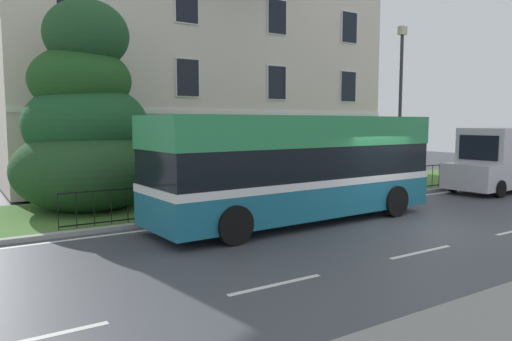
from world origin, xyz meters
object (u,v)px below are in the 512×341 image
(white_panel_van, at_px, (501,159))
(evergreen_tree, at_px, (87,128))
(georgian_townhouse, at_px, (184,70))
(single_decker_bus, at_px, (298,167))
(street_lamp_post, at_px, (400,96))

(white_panel_van, bearing_deg, evergreen_tree, -19.63)
(georgian_townhouse, xyz_separation_m, single_decker_bus, (-2.25, -12.82, -4.09))
(evergreen_tree, relative_size, single_decker_bus, 0.75)
(street_lamp_post, bearing_deg, single_decker_bus, -158.42)
(single_decker_bus, xyz_separation_m, street_lamp_post, (8.10, 3.20, 2.43))
(single_decker_bus, distance_m, street_lamp_post, 9.04)
(georgian_townhouse, xyz_separation_m, evergreen_tree, (-6.97, -7.69, -2.99))
(evergreen_tree, distance_m, street_lamp_post, 13.03)
(single_decker_bus, distance_m, white_panel_van, 11.26)
(evergreen_tree, relative_size, street_lamp_post, 0.99)
(evergreen_tree, distance_m, white_panel_van, 16.71)
(evergreen_tree, bearing_deg, street_lamp_post, -8.53)
(georgian_townhouse, bearing_deg, street_lamp_post, -58.70)
(single_decker_bus, xyz_separation_m, white_panel_van, (11.25, 0.39, -0.26))
(street_lamp_post, bearing_deg, evergreen_tree, 171.47)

